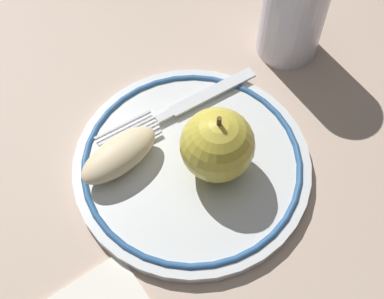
{
  "coord_description": "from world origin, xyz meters",
  "views": [
    {
      "loc": [
        0.18,
        0.12,
        0.43
      ],
      "look_at": [
        -0.02,
        -0.01,
        0.03
      ],
      "focal_mm": 50.0,
      "sensor_mm": 36.0,
      "label": 1
    }
  ],
  "objects_px": {
    "apple_red_whole": "(217,145)",
    "plate": "(192,165)",
    "apple_slice_front": "(119,155)",
    "drinking_glass": "(294,7)",
    "fork": "(184,106)"
  },
  "relations": [
    {
      "from": "apple_red_whole",
      "to": "plate",
      "type": "bearing_deg",
      "value": -63.05
    },
    {
      "from": "plate",
      "to": "apple_slice_front",
      "type": "relative_size",
      "value": 2.78
    },
    {
      "from": "drinking_glass",
      "to": "apple_slice_front",
      "type": "bearing_deg",
      "value": -13.18
    },
    {
      "from": "apple_slice_front",
      "to": "fork",
      "type": "height_order",
      "value": "apple_slice_front"
    },
    {
      "from": "apple_slice_front",
      "to": "apple_red_whole",
      "type": "bearing_deg",
      "value": -43.25
    },
    {
      "from": "apple_slice_front",
      "to": "drinking_glass",
      "type": "height_order",
      "value": "drinking_glass"
    },
    {
      "from": "apple_slice_front",
      "to": "fork",
      "type": "bearing_deg",
      "value": 4.74
    },
    {
      "from": "apple_slice_front",
      "to": "fork",
      "type": "xyz_separation_m",
      "value": [
        -0.08,
        0.01,
        -0.01
      ]
    },
    {
      "from": "plate",
      "to": "fork",
      "type": "distance_m",
      "value": 0.06
    },
    {
      "from": "apple_red_whole",
      "to": "apple_slice_front",
      "type": "xyz_separation_m",
      "value": [
        0.05,
        -0.07,
        -0.02
      ]
    },
    {
      "from": "apple_slice_front",
      "to": "fork",
      "type": "relative_size",
      "value": 0.48
    },
    {
      "from": "fork",
      "to": "drinking_glass",
      "type": "xyz_separation_m",
      "value": [
        -0.13,
        0.04,
        0.04
      ]
    },
    {
      "from": "apple_red_whole",
      "to": "drinking_glass",
      "type": "height_order",
      "value": "drinking_glass"
    },
    {
      "from": "plate",
      "to": "drinking_glass",
      "type": "distance_m",
      "value": 0.18
    },
    {
      "from": "fork",
      "to": "drinking_glass",
      "type": "distance_m",
      "value": 0.14
    }
  ]
}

